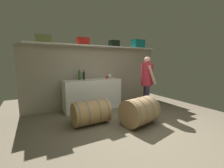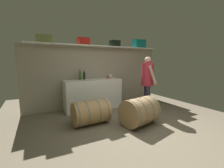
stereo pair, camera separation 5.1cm
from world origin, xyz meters
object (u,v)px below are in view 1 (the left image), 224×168
work_cabinet (93,94)px  wine_barrel_near (91,112)px  toolcase_olive (43,39)px  wine_glass (110,76)px  toolcase_red (83,41)px  toolcase_teal (138,44)px  wine_bottle_green (79,75)px  toolcase_black (114,44)px  wine_barrel_far (139,111)px  red_funnel (107,77)px  wine_bottle_dark (84,76)px  winemaker_pouring (147,78)px

work_cabinet → wine_barrel_near: bearing=-113.7°
toolcase_olive → work_cabinet: size_ratio=0.23×
wine_barrel_near → wine_glass: bearing=42.3°
toolcase_red → toolcase_teal: size_ratio=0.79×
toolcase_red → wine_bottle_green: (-0.18, -0.11, -1.01)m
toolcase_olive → toolcase_teal: toolcase_teal is taller
toolcase_black → wine_barrel_far: toolcase_black is taller
toolcase_olive → wine_glass: bearing=-6.3°
toolcase_olive → toolcase_red: bearing=2.5°
toolcase_black → wine_barrel_near: bearing=-137.0°
wine_bottle_green → wine_glass: 0.96m
wine_glass → wine_barrel_near: 1.63m
toolcase_olive → toolcase_black: (2.18, 0.00, -0.00)m
red_funnel → toolcase_teal: bearing=5.1°
toolcase_black → work_cabinet: (-0.88, -0.19, -1.62)m
work_cabinet → wine_bottle_dark: bearing=159.3°
toolcase_olive → wine_barrel_far: 3.14m
red_funnel → wine_barrel_far: 1.87m
wine_barrel_near → work_cabinet: bearing=65.1°
wine_barrel_far → wine_bottle_dark: bearing=100.8°
toolcase_red → toolcase_teal: bearing=-3.2°
wine_bottle_dark → wine_barrel_near: 1.44m
toolcase_olive → toolcase_red: size_ratio=1.19×
toolcase_black → toolcase_teal: toolcase_teal is taller
toolcase_black → wine_barrel_far: size_ratio=0.34×
toolcase_red → wine_barrel_far: size_ratio=0.38×
toolcase_red → toolcase_teal: 2.10m
wine_bottle_dark → wine_barrel_near: (-0.24, -1.19, -0.77)m
wine_bottle_dark → work_cabinet: bearing=-20.7°
wine_glass → red_funnel: size_ratio=1.35×
work_cabinet → wine_barrel_near: (-0.48, -1.09, -0.18)m
toolcase_olive → winemaker_pouring: bearing=-22.0°
toolcase_red → wine_barrel_far: toolcase_red is taller
wine_glass → toolcase_red: bearing=159.3°
toolcase_teal → work_cabinet: (-1.90, -0.19, -1.66)m
wine_barrel_far → toolcase_black: bearing=66.5°
wine_bottle_green → toolcase_black: bearing=5.0°
toolcase_red → toolcase_teal: (2.10, 0.00, 0.04)m
wine_glass → work_cabinet: bearing=170.0°
toolcase_black → wine_barrel_near: (-1.36, -1.29, -1.80)m
work_cabinet → winemaker_pouring: size_ratio=1.09×
toolcase_black → wine_barrel_near: size_ratio=0.36×
toolcase_teal → winemaker_pouring: bearing=-116.6°
wine_bottle_dark → toolcase_olive: bearing=174.6°
work_cabinet → red_funnel: bearing=7.3°
toolcase_olive → wine_bottle_green: 1.37m
wine_barrel_near → winemaker_pouring: 1.93m
toolcase_olive → toolcase_black: same height
toolcase_red → work_cabinet: (0.20, -0.19, -1.62)m
toolcase_olive → toolcase_black: 2.18m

